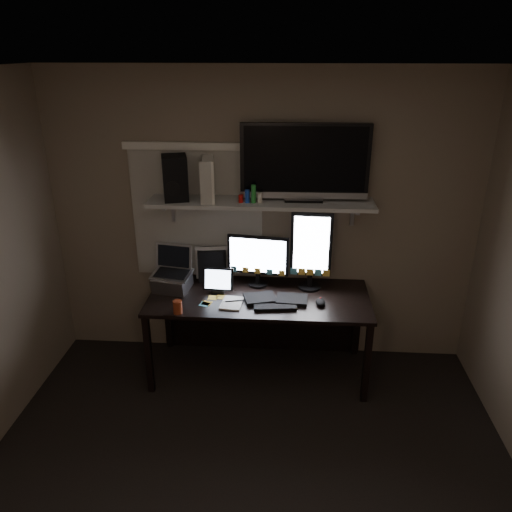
# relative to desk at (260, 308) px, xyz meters

# --- Properties ---
(floor) EXTENTS (3.60, 3.60, 0.00)m
(floor) POSITION_rel_desk_xyz_m (0.00, -1.55, -0.55)
(floor) COLOR black
(floor) RESTS_ON ground
(ceiling) EXTENTS (3.60, 3.60, 0.00)m
(ceiling) POSITION_rel_desk_xyz_m (0.00, -1.55, 1.95)
(ceiling) COLOR silver
(ceiling) RESTS_ON back_wall
(back_wall) EXTENTS (3.60, 0.00, 3.60)m
(back_wall) POSITION_rel_desk_xyz_m (0.00, 0.25, 0.70)
(back_wall) COLOR #766655
(back_wall) RESTS_ON floor
(window_blinds) EXTENTS (1.10, 0.02, 1.10)m
(window_blinds) POSITION_rel_desk_xyz_m (-0.55, 0.24, 0.75)
(window_blinds) COLOR beige
(window_blinds) RESTS_ON back_wall
(desk) EXTENTS (1.80, 0.75, 0.73)m
(desk) POSITION_rel_desk_xyz_m (0.00, 0.00, 0.00)
(desk) COLOR black
(desk) RESTS_ON floor
(wall_shelf) EXTENTS (1.80, 0.35, 0.03)m
(wall_shelf) POSITION_rel_desk_xyz_m (0.00, 0.08, 0.91)
(wall_shelf) COLOR #AFAEAA
(wall_shelf) RESTS_ON back_wall
(monitor_landscape) EXTENTS (0.52, 0.13, 0.45)m
(monitor_landscape) POSITION_rel_desk_xyz_m (-0.02, 0.08, 0.40)
(monitor_landscape) COLOR black
(monitor_landscape) RESTS_ON desk
(monitor_portrait) EXTENTS (0.34, 0.09, 0.68)m
(monitor_portrait) POSITION_rel_desk_xyz_m (0.41, 0.06, 0.51)
(monitor_portrait) COLOR black
(monitor_portrait) RESTS_ON desk
(keyboard) EXTENTS (0.53, 0.26, 0.03)m
(keyboard) POSITION_rel_desk_xyz_m (0.14, -0.19, 0.19)
(keyboard) COLOR black
(keyboard) RESTS_ON desk
(mouse) EXTENTS (0.08, 0.12, 0.04)m
(mouse) POSITION_rel_desk_xyz_m (0.49, -0.23, 0.20)
(mouse) COLOR black
(mouse) RESTS_ON desk
(notepad) EXTENTS (0.18, 0.24, 0.01)m
(notepad) POSITION_rel_desk_xyz_m (-0.21, -0.27, 0.18)
(notepad) COLOR beige
(notepad) RESTS_ON desk
(tablet) EXTENTS (0.26, 0.12, 0.22)m
(tablet) POSITION_rel_desk_xyz_m (-0.34, -0.08, 0.29)
(tablet) COLOR black
(tablet) RESTS_ON desk
(file_sorter) EXTENTS (0.26, 0.15, 0.31)m
(file_sorter) POSITION_rel_desk_xyz_m (-0.43, 0.15, 0.33)
(file_sorter) COLOR black
(file_sorter) RESTS_ON desk
(laptop) EXTENTS (0.36, 0.31, 0.36)m
(laptop) POSITION_rel_desk_xyz_m (-0.73, -0.06, 0.36)
(laptop) COLOR #ABABAF
(laptop) RESTS_ON desk
(cup) EXTENTS (0.09, 0.09, 0.10)m
(cup) POSITION_rel_desk_xyz_m (-0.60, -0.45, 0.23)
(cup) COLOR maroon
(cup) RESTS_ON desk
(sticky_notes) EXTENTS (0.35, 0.28, 0.00)m
(sticky_notes) POSITION_rel_desk_xyz_m (-0.39, -0.24, 0.18)
(sticky_notes) COLOR yellow
(sticky_notes) RESTS_ON desk
(tv) EXTENTS (1.01, 0.20, 0.60)m
(tv) POSITION_rel_desk_xyz_m (0.34, 0.13, 1.23)
(tv) COLOR black
(tv) RESTS_ON wall_shelf
(game_console) EXTENTS (0.13, 0.29, 0.34)m
(game_console) POSITION_rel_desk_xyz_m (-0.41, 0.08, 1.09)
(game_console) COLOR silver
(game_console) RESTS_ON wall_shelf
(speaker) EXTENTS (0.25, 0.28, 0.35)m
(speaker) POSITION_rel_desk_xyz_m (-0.68, 0.08, 1.10)
(speaker) COLOR black
(speaker) RESTS_ON wall_shelf
(bottles) EXTENTS (0.23, 0.06, 0.15)m
(bottles) POSITION_rel_desk_xyz_m (-0.08, 0.02, 1.00)
(bottles) COLOR #A50F0C
(bottles) RESTS_ON wall_shelf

